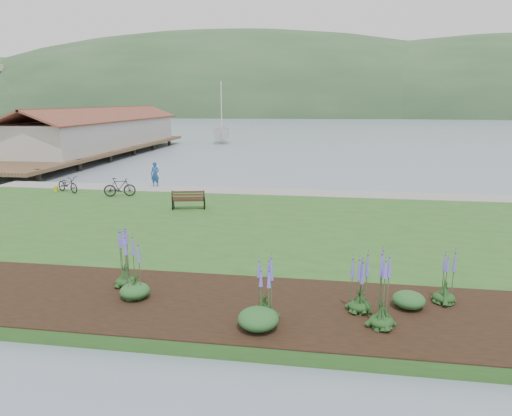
{
  "coord_description": "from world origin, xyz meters",
  "views": [
    {
      "loc": [
        5.31,
        -21.65,
        6.13
      ],
      "look_at": [
        2.2,
        -1.45,
        1.3
      ],
      "focal_mm": 32.0,
      "sensor_mm": 36.0,
      "label": 1
    }
  ],
  "objects_px": {
    "park_bench": "(189,199)",
    "bicycle_a": "(68,184)",
    "sailboat": "(222,143)",
    "person": "(155,172)"
  },
  "relations": [
    {
      "from": "park_bench",
      "to": "sailboat",
      "type": "xyz_separation_m",
      "value": [
        -7.98,
        42.84,
        -0.94
      ]
    },
    {
      "from": "bicycle_a",
      "to": "sailboat",
      "type": "bearing_deg",
      "value": 24.19
    },
    {
      "from": "park_bench",
      "to": "bicycle_a",
      "type": "relative_size",
      "value": 0.94
    },
    {
      "from": "park_bench",
      "to": "bicycle_a",
      "type": "height_order",
      "value": "park_bench"
    },
    {
      "from": "park_bench",
      "to": "person",
      "type": "bearing_deg",
      "value": 112.95
    },
    {
      "from": "person",
      "to": "sailboat",
      "type": "relative_size",
      "value": 0.07
    },
    {
      "from": "bicycle_a",
      "to": "sailboat",
      "type": "distance_m",
      "value": 39.51
    },
    {
      "from": "park_bench",
      "to": "bicycle_a",
      "type": "bearing_deg",
      "value": 147.73
    },
    {
      "from": "person",
      "to": "sailboat",
      "type": "xyz_separation_m",
      "value": [
        -3.82,
        36.86,
        -1.39
      ]
    },
    {
      "from": "sailboat",
      "to": "person",
      "type": "bearing_deg",
      "value": -94.07
    }
  ]
}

